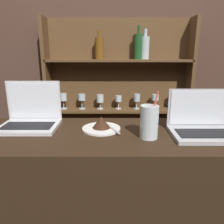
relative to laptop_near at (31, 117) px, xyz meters
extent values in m
cube|color=black|center=(0.54, -0.10, -0.58)|extent=(1.73, 0.50, 1.06)
cube|color=#4C3328|center=(0.54, 0.90, 0.23)|extent=(7.00, 0.06, 2.70)
cube|color=brown|center=(-0.12, 0.78, -0.25)|extent=(0.03, 0.18, 1.72)
cube|color=brown|center=(1.10, 0.78, -0.25)|extent=(0.03, 0.18, 1.72)
cube|color=brown|center=(0.49, 0.86, -0.25)|extent=(1.25, 0.02, 1.72)
cube|color=brown|center=(0.49, 0.78, -0.60)|extent=(1.21, 0.18, 0.02)
cube|color=brown|center=(0.49, 0.78, -0.17)|extent=(1.21, 0.18, 0.02)
cube|color=brown|center=(0.49, 0.78, 0.26)|extent=(1.21, 0.18, 0.02)
cylinder|color=silver|center=(0.00, 0.78, -0.15)|extent=(0.06, 0.06, 0.01)
cylinder|color=silver|center=(0.00, 0.78, -0.12)|extent=(0.01, 0.01, 0.07)
cylinder|color=silver|center=(0.00, 0.78, -0.05)|extent=(0.06, 0.06, 0.06)
cylinder|color=silver|center=(0.16, 0.78, -0.15)|extent=(0.06, 0.06, 0.01)
cylinder|color=silver|center=(0.16, 0.78, -0.12)|extent=(0.01, 0.01, 0.07)
cylinder|color=silver|center=(0.16, 0.78, -0.05)|extent=(0.06, 0.06, 0.05)
cylinder|color=silver|center=(0.33, 0.78, -0.15)|extent=(0.06, 0.06, 0.01)
cylinder|color=silver|center=(0.33, 0.78, -0.12)|extent=(0.01, 0.01, 0.06)
cylinder|color=silver|center=(0.33, 0.78, -0.06)|extent=(0.06, 0.06, 0.07)
cylinder|color=silver|center=(0.49, 0.78, -0.15)|extent=(0.05, 0.05, 0.01)
cylinder|color=silver|center=(0.49, 0.78, -0.12)|extent=(0.01, 0.01, 0.06)
cylinder|color=silver|center=(0.49, 0.78, -0.06)|extent=(0.06, 0.06, 0.05)
cylinder|color=silver|center=(0.65, 0.78, -0.15)|extent=(0.05, 0.05, 0.01)
cylinder|color=silver|center=(0.65, 0.78, -0.12)|extent=(0.01, 0.01, 0.06)
cylinder|color=silver|center=(0.65, 0.78, -0.06)|extent=(0.06, 0.06, 0.06)
cylinder|color=silver|center=(0.81, 0.78, -0.15)|extent=(0.06, 0.06, 0.01)
cylinder|color=silver|center=(0.81, 0.78, -0.12)|extent=(0.01, 0.01, 0.07)
cylinder|color=silver|center=(0.81, 0.78, -0.05)|extent=(0.06, 0.06, 0.05)
cylinder|color=silver|center=(0.97, 0.78, -0.15)|extent=(0.06, 0.06, 0.01)
cylinder|color=silver|center=(0.97, 0.78, -0.12)|extent=(0.01, 0.01, 0.07)
cylinder|color=silver|center=(0.97, 0.78, -0.05)|extent=(0.06, 0.06, 0.06)
cylinder|color=brown|center=(0.33, 0.78, 0.36)|extent=(0.07, 0.07, 0.17)
cylinder|color=brown|center=(0.33, 0.78, 0.47)|extent=(0.02, 0.02, 0.06)
cylinder|color=#1E4C23|center=(0.65, 0.78, 0.37)|extent=(0.07, 0.07, 0.20)
cylinder|color=#1E4C23|center=(0.65, 0.78, 0.51)|extent=(0.02, 0.02, 0.07)
cylinder|color=#B2C1C6|center=(0.70, 0.78, 0.36)|extent=(0.07, 0.07, 0.18)
cylinder|color=#B2C1C6|center=(0.70, 0.78, 0.48)|extent=(0.03, 0.03, 0.06)
cube|color=silver|center=(0.00, -0.04, -0.04)|extent=(0.29, 0.22, 0.02)
cube|color=black|center=(0.00, -0.05, -0.03)|extent=(0.25, 0.12, 0.00)
cube|color=silver|center=(0.00, 0.07, 0.07)|extent=(0.29, 0.00, 0.22)
cube|color=white|center=(0.00, 0.07, 0.07)|extent=(0.27, 0.01, 0.19)
cube|color=#ADADB2|center=(0.86, -0.15, -0.04)|extent=(0.30, 0.22, 0.02)
cube|color=black|center=(0.86, -0.16, -0.03)|extent=(0.26, 0.12, 0.00)
cube|color=#ADADB2|center=(0.86, -0.04, 0.06)|extent=(0.30, 0.00, 0.19)
cube|color=white|center=(0.86, -0.04, 0.06)|extent=(0.28, 0.01, 0.17)
cylinder|color=white|center=(0.38, -0.05, -0.05)|extent=(0.20, 0.20, 0.01)
cone|color=#381E11|center=(0.38, -0.05, -0.01)|extent=(0.09, 0.09, 0.06)
cube|color=#B7B7BC|center=(0.43, -0.07, -0.04)|extent=(0.08, 0.16, 0.00)
cylinder|color=silver|center=(0.60, -0.16, 0.02)|extent=(0.08, 0.08, 0.15)
cylinder|color=#E04C47|center=(0.61, -0.16, 0.06)|extent=(0.05, 0.01, 0.22)
camera|label=1|loc=(0.43, -1.11, 0.33)|focal=35.00mm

